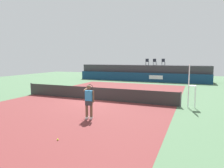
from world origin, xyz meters
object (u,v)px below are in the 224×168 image
at_px(net_post_near, 31,89).
at_px(net_post_far, 181,99).
at_px(spectator_chair_left, 155,62).
at_px(tennis_ball, 58,140).
at_px(spectator_chair_far_left, 147,62).
at_px(spectator_chair_center, 163,62).
at_px(umpire_chair, 190,83).
at_px(tennis_player, 89,100).

distance_m(net_post_near, net_post_far, 12.40).
xyz_separation_m(spectator_chair_left, tennis_ball, (0.58, -22.49, -2.66)).
bearing_deg(spectator_chair_left, spectator_chair_far_left, 170.63).
distance_m(net_post_far, tennis_ball, 8.50).
height_order(spectator_chair_center, net_post_near, spectator_chair_center).
bearing_deg(umpire_chair, spectator_chair_left, 108.66).
bearing_deg(tennis_ball, spectator_chair_center, 88.69).
relative_size(spectator_chair_far_left, tennis_ball, 13.06).
bearing_deg(net_post_far, tennis_ball, -117.58).
relative_size(umpire_chair, net_post_near, 2.76).
bearing_deg(spectator_chair_far_left, umpire_chair, -67.90).
height_order(net_post_near, tennis_player, tennis_player).
bearing_deg(spectator_chair_left, tennis_player, -89.12).
relative_size(umpire_chair, tennis_player, 1.56).
distance_m(net_post_near, tennis_player, 9.37).
relative_size(spectator_chair_far_left, tennis_player, 0.50).
xyz_separation_m(spectator_chair_center, tennis_ball, (-0.53, -22.90, -2.66)).
xyz_separation_m(net_post_near, tennis_player, (8.19, -4.52, 0.46)).
xyz_separation_m(spectator_chair_left, net_post_near, (-7.89, -14.96, -2.19)).
distance_m(spectator_chair_center, tennis_ball, 23.06).
distance_m(spectator_chair_far_left, spectator_chair_center, 2.22).
height_order(tennis_player, tennis_ball, tennis_player).
bearing_deg(spectator_chair_center, net_post_far, -77.51).
bearing_deg(umpire_chair, spectator_chair_center, 104.40).
relative_size(spectator_chair_left, umpire_chair, 0.32).
bearing_deg(spectator_chair_center, umpire_chair, -75.60).
bearing_deg(umpire_chair, tennis_player, -136.52).
height_order(spectator_chair_left, umpire_chair, spectator_chair_left).
bearing_deg(net_post_near, spectator_chair_far_left, 65.85).
height_order(net_post_near, net_post_far, same).
height_order(spectator_chair_left, net_post_near, spectator_chair_left).
distance_m(spectator_chair_center, umpire_chair, 15.93).
relative_size(spectator_chair_center, tennis_player, 0.50).
bearing_deg(spectator_chair_left, tennis_ball, -88.53).
height_order(spectator_chair_far_left, umpire_chair, spectator_chair_far_left).
distance_m(spectator_chair_left, tennis_ball, 22.65).
bearing_deg(spectator_chair_left, umpire_chair, -71.34).
bearing_deg(tennis_player, spectator_chair_center, 87.68).
bearing_deg(spectator_chair_center, spectator_chair_left, -159.43).
distance_m(spectator_chair_left, umpire_chair, 15.84).
distance_m(spectator_chair_far_left, net_post_near, 16.74).
bearing_deg(tennis_player, spectator_chair_far_left, 94.07).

